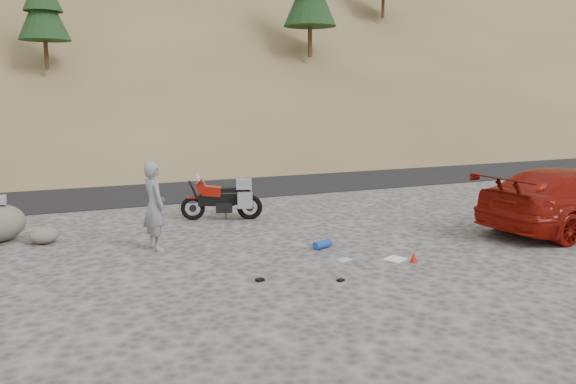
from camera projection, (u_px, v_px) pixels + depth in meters
name	position (u px, v px, depth m)	size (l,w,h in m)	color
ground	(264.00, 248.00, 11.87)	(140.00, 140.00, 0.00)	#3B3937
road	(177.00, 185.00, 20.05)	(120.00, 7.00, 0.05)	black
motorcycle	(225.00, 199.00, 14.50)	(2.05, 0.98, 1.26)	black
man	(156.00, 249.00, 11.79)	(0.68, 0.45, 1.86)	gray
red_car	(572.00, 230.00, 13.48)	(2.10, 5.16, 1.50)	maroon
small_rock	(44.00, 235.00, 12.22)	(0.68, 0.63, 0.37)	#565249
gear_white_cloth	(395.00, 259.00, 11.08)	(0.40, 0.35, 0.01)	white
gear_blue_mat	(322.00, 244.00, 11.85)	(0.17, 0.17, 0.43)	#1A3C9F
gear_funnel	(414.00, 257.00, 10.86)	(0.16, 0.16, 0.20)	#AF1A0B
gear_glove_a	(341.00, 280.00, 9.77)	(0.12, 0.09, 0.04)	black
gear_glove_b	(260.00, 280.00, 9.78)	(0.14, 0.10, 0.05)	black
gear_blue_cloth	(344.00, 260.00, 11.03)	(0.27, 0.20, 0.01)	#98B4EC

